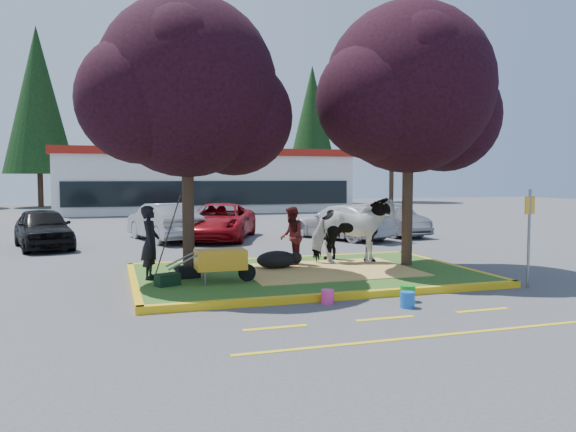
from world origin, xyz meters
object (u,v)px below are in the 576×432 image
object	(u,v)px
bucket_pink	(328,297)
handler	(150,242)
cow	(353,230)
bucket_blue	(407,300)
car_black	(43,228)
car_silver	(163,222)
bucket_green	(408,293)
wheelbarrow	(221,260)
sign_post	(529,228)
calf	(277,260)

from	to	relation	value
bucket_pink	handler	bearing A→B (deg)	137.19
cow	handler	size ratio (longest dim) A/B	1.28
bucket_blue	car_black	world-z (taller)	car_black
handler	car_silver	size ratio (longest dim) A/B	0.38
bucket_green	bucket_blue	distance (m)	0.54
bucket_pink	car_black	xyz separation A→B (m)	(-6.26, 10.93, 0.57)
car_silver	bucket_green	bearing A→B (deg)	91.39
handler	car_black	size ratio (longest dim) A/B	0.41
car_black	handler	bearing A→B (deg)	-81.91
wheelbarrow	bucket_green	distance (m)	4.05
wheelbarrow	bucket_green	bearing A→B (deg)	-35.03
wheelbarrow	cow	bearing A→B (deg)	22.14
cow	handler	xyz separation A→B (m)	(-5.30, -0.64, -0.07)
cow	bucket_blue	size ratio (longest dim) A/B	7.07
bucket_blue	car_silver	bearing A→B (deg)	104.85
sign_post	bucket_pink	distance (m)	4.98
bucket_blue	car_silver	xyz separation A→B (m)	(-3.39, 12.78, 0.58)
cow	wheelbarrow	size ratio (longest dim) A/B	1.10
sign_post	car_black	xyz separation A→B (m)	(-11.09, 10.83, -0.64)
handler	calf	bearing A→B (deg)	-66.94
wheelbarrow	bucket_green	xyz separation A→B (m)	(3.31, -2.29, -0.50)
calf	bucket_blue	bearing A→B (deg)	-77.76
car_silver	car_black	bearing A→B (deg)	-0.84
cow	bucket_green	bearing A→B (deg)	-177.27
cow	calf	xyz separation A→B (m)	(-2.15, -0.12, -0.68)
bucket_blue	cow	bearing A→B (deg)	79.35
handler	cow	bearing A→B (deg)	-69.49
handler	car_silver	bearing A→B (deg)	6.79
handler	car_black	bearing A→B (deg)	34.81
calf	bucket_blue	size ratio (longest dim) A/B	3.44
bucket_pink	car_black	size ratio (longest dim) A/B	0.07
calf	car_silver	world-z (taller)	car_silver
bucket_green	car_black	distance (m)	13.72
wheelbarrow	bucket_green	world-z (taller)	wheelbarrow
bucket_blue	bucket_green	bearing A→B (deg)	59.97
car_silver	calf	bearing A→B (deg)	88.36
wheelbarrow	bucket_blue	world-z (taller)	wheelbarrow
sign_post	car_silver	world-z (taller)	sign_post
bucket_pink	bucket_blue	world-z (taller)	bucket_blue
handler	car_black	xyz separation A→B (m)	(-3.09, 8.00, -0.28)
bucket_pink	car_black	world-z (taller)	car_black
cow	wheelbarrow	xyz separation A→B (m)	(-3.85, -1.59, -0.40)
handler	car_black	world-z (taller)	handler
cow	calf	size ratio (longest dim) A/B	2.05
handler	car_silver	xyz separation A→B (m)	(1.09, 9.07, -0.26)
calf	handler	xyz separation A→B (m)	(-3.15, -0.52, 0.61)
sign_post	bucket_pink	size ratio (longest dim) A/B	8.08
bucket_pink	wheelbarrow	bearing A→B (deg)	131.01
cow	bucket_pink	xyz separation A→B (m)	(-2.13, -3.57, -0.92)
car_silver	bucket_pink	bearing A→B (deg)	84.65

